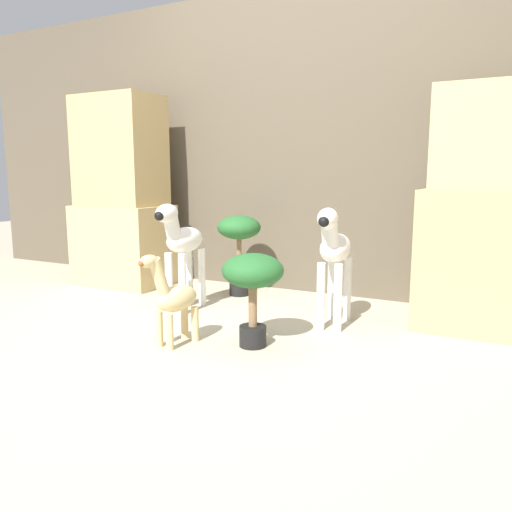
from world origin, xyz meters
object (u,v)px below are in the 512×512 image
zebra_right (334,252)px  zebra_left (182,243)px  potted_palm_front (239,236)px  giraffe_figurine (173,299)px  potted_palm_back (253,278)px

zebra_right → zebra_left: 0.98m
potted_palm_front → zebra_left: bearing=-103.4°
giraffe_figurine → potted_palm_front: bearing=101.6°
zebra_right → zebra_left: same height
potted_palm_front → potted_palm_back: 1.10m
zebra_left → potted_palm_back: zebra_left is taller
giraffe_figurine → potted_palm_front: size_ratio=0.84×
zebra_left → potted_palm_back: 0.83m
zebra_left → potted_palm_front: bearing=76.6°
potted_palm_back → zebra_right: bearing=63.0°
zebra_right → potted_palm_front: 0.95m
potted_palm_front → potted_palm_back: (0.59, -0.93, -0.08)m
giraffe_figurine → potted_palm_front: 1.13m
zebra_right → potted_palm_back: bearing=-117.0°
zebra_right → giraffe_figurine: zebra_right is taller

